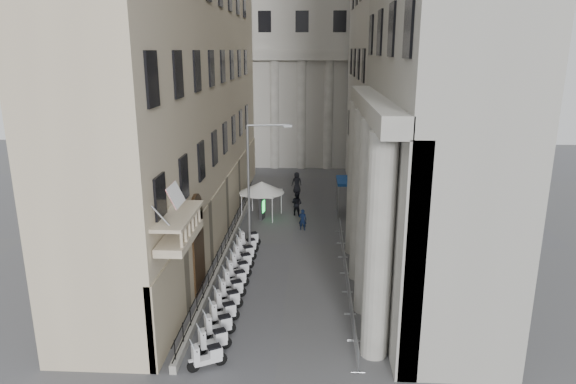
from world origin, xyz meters
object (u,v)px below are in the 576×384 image
Objects in this scene: street_lamp at (254,179)px; pedestrian_a at (303,220)px; security_tent at (259,186)px; info_kiosk at (262,208)px; scooter_0 at (208,368)px; pedestrian_b at (297,204)px.

pedestrian_a is (2.97, 5.27, -4.40)m from street_lamp.
street_lamp reaches higher than security_tent.
street_lamp is 8.86m from info_kiosk.
security_tent is 9.06m from street_lamp.
scooter_0 is 18.02m from pedestrian_a.
scooter_0 is 0.76× the size of pedestrian_b.
street_lamp is (0.63, 12.36, 5.22)m from scooter_0.
info_kiosk is (0.31, -0.89, -1.58)m from security_tent.
security_tent is 5.19m from pedestrian_a.
info_kiosk is (-0.33, 7.72, -4.34)m from street_lamp.
scooter_0 is 0.41× the size of security_tent.
street_lamp is 5.01× the size of info_kiosk.
scooter_0 is at bearing -100.24° from street_lamp.
pedestrian_a reaches higher than scooter_0.
scooter_0 is 0.17× the size of street_lamp.
security_tent is (-0.01, 20.97, 2.46)m from scooter_0.
scooter_0 is at bearing 86.05° from pedestrian_a.
street_lamp is at bearing 104.05° from pedestrian_b.
info_kiosk reaches higher than scooter_0.
pedestrian_a is at bearing 53.30° from street_lamp.
pedestrian_b is at bearing 4.49° from security_tent.
street_lamp is at bearing -30.80° from scooter_0.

